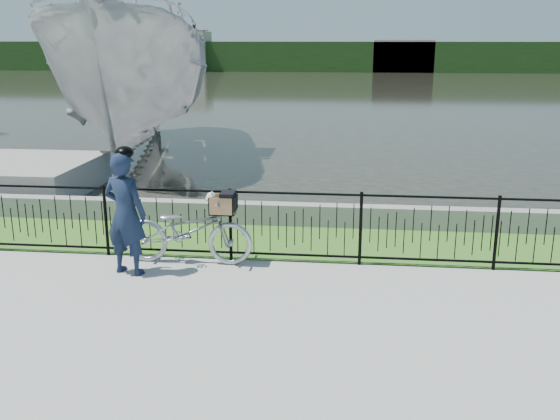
# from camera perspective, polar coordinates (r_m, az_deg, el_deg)

# --- Properties ---
(ground) EXTENTS (120.00, 120.00, 0.00)m
(ground) POSITION_cam_1_polar(r_m,az_deg,el_deg) (8.25, 0.35, -8.60)
(ground) COLOR gray
(ground) RESTS_ON ground
(grass_strip) EXTENTS (60.00, 2.00, 0.01)m
(grass_strip) POSITION_cam_1_polar(r_m,az_deg,el_deg) (10.67, 1.81, -2.91)
(grass_strip) COLOR #3A6921
(grass_strip) RESTS_ON ground
(water) EXTENTS (120.00, 120.00, 0.00)m
(water) POSITION_cam_1_polar(r_m,az_deg,el_deg) (40.64, 5.28, 10.65)
(water) COLOR black
(water) RESTS_ON ground
(quay_wall) EXTENTS (60.00, 0.30, 0.40)m
(quay_wall) POSITION_cam_1_polar(r_m,az_deg,el_deg) (11.56, 2.21, -0.43)
(quay_wall) COLOR gray
(quay_wall) RESTS_ON ground
(fence) EXTENTS (14.00, 0.06, 1.15)m
(fence) POSITION_cam_1_polar(r_m,az_deg,el_deg) (9.54, 1.36, -1.53)
(fence) COLOR black
(fence) RESTS_ON ground
(far_treeline) EXTENTS (120.00, 6.00, 3.00)m
(far_treeline) POSITION_cam_1_polar(r_m,az_deg,el_deg) (67.52, 5.82, 13.80)
(far_treeline) COLOR #213E17
(far_treeline) RESTS_ON ground
(far_building_left) EXTENTS (8.00, 4.00, 4.00)m
(far_building_left) POSITION_cam_1_polar(r_m,az_deg,el_deg) (68.15, -9.99, 14.09)
(far_building_left) COLOR #9E957F
(far_building_left) RESTS_ON ground
(far_building_right) EXTENTS (6.00, 3.00, 3.20)m
(far_building_right) POSITION_cam_1_polar(r_m,az_deg,el_deg) (66.22, 11.15, 13.66)
(far_building_right) COLOR #9E957F
(far_building_right) RESTS_ON ground
(bicycle_rig) EXTENTS (2.00, 0.70, 1.16)m
(bicycle_rig) POSITION_cam_1_polar(r_m,az_deg,el_deg) (9.64, -8.39, -1.79)
(bicycle_rig) COLOR #A4A7AF
(bicycle_rig) RESTS_ON ground
(cyclist) EXTENTS (0.76, 0.60, 1.89)m
(cyclist) POSITION_cam_1_polar(r_m,az_deg,el_deg) (9.28, -13.96, -0.20)
(cyclist) COLOR #121C33
(cyclist) RESTS_ON ground
(boat_near) EXTENTS (6.21, 11.86, 6.16)m
(boat_near) POSITION_cam_1_polar(r_m,az_deg,el_deg) (19.18, -12.79, 11.80)
(boat_near) COLOR #ACACAC
(boat_near) RESTS_ON water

